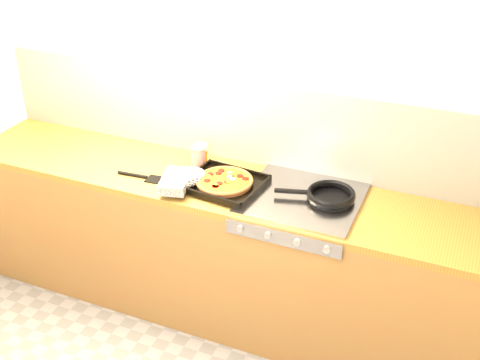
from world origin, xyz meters
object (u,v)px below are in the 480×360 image
at_px(pizza_on_tray, 211,181).
at_px(tomato_can, 198,157).
at_px(frying_pan, 330,195).
at_px(juice_glass, 201,154).

height_order(pizza_on_tray, tomato_can, tomato_can).
bearing_deg(frying_pan, juice_glass, 172.08).
distance_m(pizza_on_tray, frying_pan, 0.64).
bearing_deg(juice_glass, frying_pan, -7.92).
bearing_deg(pizza_on_tray, frying_pan, 10.17).
height_order(pizza_on_tray, frying_pan, pizza_on_tray).
bearing_deg(tomato_can, frying_pan, -5.65).
bearing_deg(tomato_can, pizza_on_tray, -47.62).
distance_m(frying_pan, tomato_can, 0.81).
distance_m(pizza_on_tray, juice_glass, 0.28).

